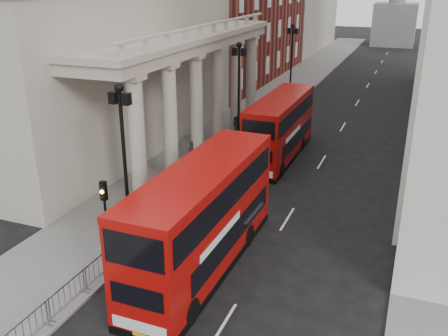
{
  "coord_description": "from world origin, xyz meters",
  "views": [
    {
      "loc": [
        11.94,
        -14.97,
        12.9
      ],
      "look_at": [
        2.22,
        9.77,
        2.66
      ],
      "focal_mm": 40.0,
      "sensor_mm": 36.0,
      "label": 1
    }
  ],
  "objects_px": {
    "lamp_post_north": "(291,59)",
    "bus_near": "(203,216)",
    "bus_far": "(280,126)",
    "pedestrian_b": "(196,135)",
    "traffic_light": "(105,208)",
    "lamp_post_south": "(124,157)",
    "lamp_post_mid": "(239,90)",
    "pedestrian_c": "(236,126)",
    "pedestrian_a": "(193,154)"
  },
  "relations": [
    {
      "from": "lamp_post_north",
      "to": "bus_near",
      "type": "xyz_separation_m",
      "value": [
        4.12,
        -32.24,
        -2.29
      ]
    },
    {
      "from": "bus_far",
      "to": "pedestrian_b",
      "type": "xyz_separation_m",
      "value": [
        -6.77,
        -0.3,
        -1.38
      ]
    },
    {
      "from": "lamp_post_north",
      "to": "traffic_light",
      "type": "height_order",
      "value": "lamp_post_north"
    },
    {
      "from": "lamp_post_north",
      "to": "bus_far",
      "type": "bearing_deg",
      "value": -78.28
    },
    {
      "from": "lamp_post_south",
      "to": "lamp_post_mid",
      "type": "xyz_separation_m",
      "value": [
        0.0,
        16.0,
        0.0
      ]
    },
    {
      "from": "lamp_post_south",
      "to": "traffic_light",
      "type": "xyz_separation_m",
      "value": [
        0.1,
        -2.02,
        -1.8
      ]
    },
    {
      "from": "lamp_post_south",
      "to": "bus_far",
      "type": "height_order",
      "value": "lamp_post_south"
    },
    {
      "from": "traffic_light",
      "to": "pedestrian_c",
      "type": "relative_size",
      "value": 2.55
    },
    {
      "from": "lamp_post_mid",
      "to": "bus_near",
      "type": "height_order",
      "value": "lamp_post_mid"
    },
    {
      "from": "lamp_post_mid",
      "to": "traffic_light",
      "type": "bearing_deg",
      "value": -89.68
    },
    {
      "from": "pedestrian_a",
      "to": "pedestrian_b",
      "type": "relative_size",
      "value": 0.97
    },
    {
      "from": "bus_far",
      "to": "lamp_post_mid",
      "type": "bearing_deg",
      "value": 178.73
    },
    {
      "from": "pedestrian_b",
      "to": "bus_near",
      "type": "bearing_deg",
      "value": 102.09
    },
    {
      "from": "pedestrian_a",
      "to": "pedestrian_c",
      "type": "bearing_deg",
      "value": 58.12
    },
    {
      "from": "pedestrian_a",
      "to": "bus_near",
      "type": "bearing_deg",
      "value": -92.18
    },
    {
      "from": "bus_near",
      "to": "pedestrian_a",
      "type": "height_order",
      "value": "bus_near"
    },
    {
      "from": "bus_far",
      "to": "pedestrian_a",
      "type": "bearing_deg",
      "value": -140.18
    },
    {
      "from": "traffic_light",
      "to": "pedestrian_b",
      "type": "distance_m",
      "value": 18.1
    },
    {
      "from": "traffic_light",
      "to": "pedestrian_a",
      "type": "bearing_deg",
      "value": 98.32
    },
    {
      "from": "lamp_post_north",
      "to": "traffic_light",
      "type": "xyz_separation_m",
      "value": [
        0.1,
        -34.02,
        -1.8
      ]
    },
    {
      "from": "bus_near",
      "to": "pedestrian_b",
      "type": "distance_m",
      "value": 17.62
    },
    {
      "from": "pedestrian_b",
      "to": "lamp_post_mid",
      "type": "bearing_deg",
      "value": 173.09
    },
    {
      "from": "bus_near",
      "to": "pedestrian_c",
      "type": "relative_size",
      "value": 6.9
    },
    {
      "from": "traffic_light",
      "to": "lamp_post_mid",
      "type": "bearing_deg",
      "value": 90.32
    },
    {
      "from": "lamp_post_north",
      "to": "traffic_light",
      "type": "bearing_deg",
      "value": -89.83
    },
    {
      "from": "lamp_post_mid",
      "to": "pedestrian_c",
      "type": "xyz_separation_m",
      "value": [
        -1.51,
        3.61,
        -3.95
      ]
    },
    {
      "from": "lamp_post_north",
      "to": "pedestrian_a",
      "type": "bearing_deg",
      "value": -95.29
    },
    {
      "from": "pedestrian_a",
      "to": "pedestrian_b",
      "type": "bearing_deg",
      "value": 81.84
    },
    {
      "from": "lamp_post_south",
      "to": "bus_far",
      "type": "relative_size",
      "value": 0.77
    },
    {
      "from": "bus_far",
      "to": "pedestrian_c",
      "type": "height_order",
      "value": "bus_far"
    },
    {
      "from": "lamp_post_south",
      "to": "lamp_post_mid",
      "type": "bearing_deg",
      "value": 90.0
    },
    {
      "from": "traffic_light",
      "to": "bus_near",
      "type": "height_order",
      "value": "bus_near"
    },
    {
      "from": "traffic_light",
      "to": "bus_far",
      "type": "bearing_deg",
      "value": 79.76
    },
    {
      "from": "lamp_post_south",
      "to": "lamp_post_mid",
      "type": "distance_m",
      "value": 16.0
    },
    {
      "from": "traffic_light",
      "to": "pedestrian_a",
      "type": "height_order",
      "value": "traffic_light"
    },
    {
      "from": "lamp_post_north",
      "to": "bus_near",
      "type": "height_order",
      "value": "lamp_post_north"
    },
    {
      "from": "lamp_post_south",
      "to": "pedestrian_a",
      "type": "bearing_deg",
      "value": 99.26
    },
    {
      "from": "traffic_light",
      "to": "pedestrian_c",
      "type": "bearing_deg",
      "value": 94.25
    },
    {
      "from": "traffic_light",
      "to": "bus_near",
      "type": "relative_size",
      "value": 0.37
    },
    {
      "from": "lamp_post_south",
      "to": "pedestrian_b",
      "type": "xyz_separation_m",
      "value": [
        -3.43,
        15.61,
        -3.86
      ]
    },
    {
      "from": "pedestrian_a",
      "to": "pedestrian_b",
      "type": "height_order",
      "value": "pedestrian_b"
    },
    {
      "from": "bus_near",
      "to": "bus_far",
      "type": "relative_size",
      "value": 1.08
    },
    {
      "from": "lamp_post_south",
      "to": "bus_near",
      "type": "xyz_separation_m",
      "value": [
        4.12,
        -0.24,
        -2.29
      ]
    },
    {
      "from": "traffic_light",
      "to": "pedestrian_a",
      "type": "relative_size",
      "value": 2.4
    },
    {
      "from": "lamp_post_south",
      "to": "pedestrian_a",
      "type": "relative_size",
      "value": 4.64
    },
    {
      "from": "lamp_post_south",
      "to": "bus_far",
      "type": "xyz_separation_m",
      "value": [
        3.34,
        15.91,
        -2.49
      ]
    },
    {
      "from": "bus_far",
      "to": "lamp_post_north",
      "type": "bearing_deg",
      "value": 101.97
    },
    {
      "from": "bus_near",
      "to": "pedestrian_a",
      "type": "distance_m",
      "value": 13.37
    },
    {
      "from": "lamp_post_north",
      "to": "traffic_light",
      "type": "distance_m",
      "value": 34.07
    },
    {
      "from": "lamp_post_mid",
      "to": "lamp_post_north",
      "type": "relative_size",
      "value": 1.0
    }
  ]
}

